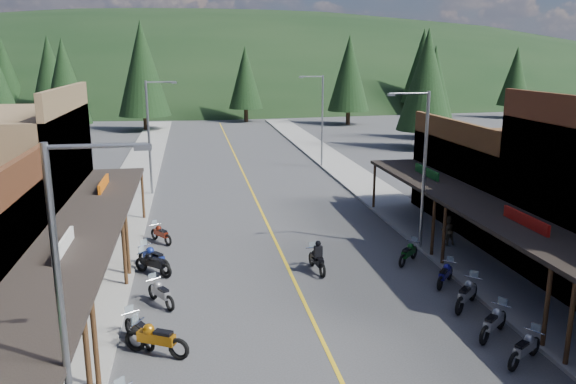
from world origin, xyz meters
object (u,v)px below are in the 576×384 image
bike_west_7 (156,337)px  rider_on_bike (317,259)px  pine_4 (349,73)px  bike_west_11 (154,257)px  streetlight_0 (68,307)px  pedestrian_east_b (448,230)px  bike_east_8 (467,292)px  bike_east_9 (445,273)px  bike_west_8 (139,328)px  streetlight_3 (321,117)px  bike_east_6 (525,347)px  bike_west_10 (153,262)px  bike_east_10 (408,252)px  streetlight_1 (151,133)px  bike_west_12 (161,233)px  bike_east_7 (494,321)px  pine_3 (245,77)px  pine_2 (142,69)px  pine_5 (423,66)px  pine_7 (4,72)px  pine_1 (50,72)px  pine_11 (427,80)px  pine_10 (65,81)px  pine_6 (516,76)px  shop_east_3 (508,182)px  pine_9 (434,84)px  streetlight_2 (422,164)px  bike_west_9 (161,292)px

bike_west_7 → rider_on_bike: (6.85, 6.30, -0.03)m
pine_4 → bike_west_11: (-24.14, -52.64, -6.59)m
streetlight_0 → pedestrian_east_b: (15.54, 14.03, -3.53)m
bike_east_8 → pedestrian_east_b: pedestrian_east_b is taller
streetlight_0 → bike_east_9: 16.78m
pine_4 → bike_west_8: size_ratio=6.27×
streetlight_3 → bike_east_6: streetlight_3 is taller
bike_west_10 → bike_east_10: bearing=-51.8°
streetlight_1 → bike_west_7: streetlight_1 is taller
bike_west_12 → bike_west_8: bearing=-124.9°
bike_east_9 → bike_east_10: bearing=143.8°
streetlight_3 → bike_east_7: bearing=-91.8°
pine_4 → rider_on_bike: (-16.77, -54.09, -6.61)m
bike_west_7 → bike_east_6: (11.68, -2.52, -0.09)m
bike_east_6 → pedestrian_east_b: bearing=134.8°
pine_3 → bike_west_11: 59.79m
pine_2 → bike_east_10: bearing=-73.1°
bike_east_6 → bike_east_7: bearing=150.2°
streetlight_0 → bike_east_8: bearing=28.8°
bike_west_12 → bike_west_7: bearing=-121.6°
streetlight_3 → pedestrian_east_b: size_ratio=5.13×
pine_5 → pine_7: pine_5 is taller
streetlight_0 → pine_5: size_ratio=0.57×
bike_west_7 → pine_1: bearing=43.2°
pine_4 → bike_east_9: (-11.67, -56.52, -6.70)m
streetlight_3 → bike_east_9: 26.82m
streetlight_1 → pine_3: bearing=76.0°
pine_2 → bike_west_12: pine_2 is taller
streetlight_1 → pine_11: (26.95, 16.00, 2.73)m
pine_10 → bike_east_9: 52.87m
pedestrian_east_b → pine_1: bearing=-66.8°
pine_6 → bike_east_10: pine_6 is taller
bike_west_7 → pine_7: bearing=47.6°
pine_5 → pedestrian_east_b: pine_5 is taller
shop_east_3 → bike_east_10: size_ratio=5.57×
pine_4 → pine_5: bearing=36.9°
pine_5 → bike_east_6: (-27.94, -74.92, -7.42)m
bike_west_10 → pine_1: bearing=56.6°
streetlight_1 → pine_9: (30.95, 23.00, 1.92)m
streetlight_3 → bike_west_7: 33.11m
streetlight_2 → bike_west_11: size_ratio=3.52×
pine_3 → bike_west_9: size_ratio=5.58×
bike_west_8 → rider_on_bike: bearing=4.1°
bike_west_7 → rider_on_bike: rider_on_bike is taller
bike_west_7 → bike_east_6: bike_west_7 is taller
pine_7 → pine_9: (56.00, -31.00, -0.86)m
pine_3 → bike_east_10: 60.08m
bike_west_9 → pedestrian_east_b: size_ratio=1.26×
pine_10 → bike_east_9: size_ratio=6.11×
pine_11 → pedestrian_east_b: 32.67m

